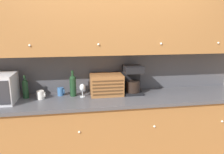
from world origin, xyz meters
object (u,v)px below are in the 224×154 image
wine_bottle (73,85)px  bread_box (106,85)px  wine_glass (82,88)px  mug_blue_second (61,92)px  mug (41,95)px  second_wine_bottle (25,88)px  coffee_maker (132,80)px

wine_bottle → bread_box: 0.43m
wine_glass → mug_blue_second: bearing=159.4°
mug → wine_bottle: size_ratio=0.31×
mug_blue_second → second_wine_bottle: bearing=-174.8°
second_wine_bottle → bread_box: size_ratio=0.69×
second_wine_bottle → mug_blue_second: bearing=5.2°
mug → mug_blue_second: 0.26m
mug_blue_second → wine_bottle: (0.16, -0.05, 0.10)m
coffee_maker → wine_glass: bearing=-175.4°
second_wine_bottle → wine_bottle: size_ratio=0.87×
mug_blue_second → coffee_maker: (0.94, -0.05, 0.13)m
second_wine_bottle → mug: 0.21m
wine_bottle → wine_glass: 0.13m
wine_bottle → bread_box: (0.43, -0.00, -0.02)m
mug_blue_second → wine_bottle: 0.19m
mug_blue_second → coffee_maker: 0.95m
mug → bread_box: size_ratio=0.25×
wine_bottle → wine_glass: bearing=-26.6°
wine_glass → wine_bottle: bearing=153.4°
mug → bread_box: (0.83, 0.05, 0.08)m
bread_box → coffee_maker: (0.35, 0.00, 0.05)m
mug_blue_second → wine_bottle: bearing=-15.9°
mug → coffee_maker: bearing=2.5°
coffee_maker → wine_bottle: bearing=179.7°
bread_box → coffee_maker: bearing=0.0°
mug → coffee_maker: 1.18m
second_wine_bottle → coffee_maker: coffee_maker is taller
mug → wine_bottle: wine_bottle is taller
wine_bottle → coffee_maker: (0.78, -0.00, 0.04)m
mug → coffee_maker: coffee_maker is taller
mug → wine_bottle: 0.41m
mug → wine_bottle: (0.39, 0.06, 0.10)m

